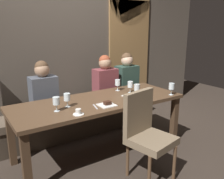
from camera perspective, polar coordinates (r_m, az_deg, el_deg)
The scene contains 19 objects.
ground at distance 3.39m, azimuth -2.91°, elevation -14.51°, with size 9.00×9.00×0.00m, color #382D26.
back_wall_tiled at distance 4.05m, azimuth -12.24°, elevation 12.29°, with size 6.00×0.12×3.00m, color brown.
arched_door at distance 4.67m, azimuth 4.07°, elevation 11.24°, with size 0.90×0.05×2.55m.
dining_table at distance 3.12m, azimuth -3.07°, elevation -4.04°, with size 2.20×0.84×0.74m.
banquette_bench at distance 3.85m, azimuth -8.32°, elevation -7.12°, with size 2.50×0.44×0.45m.
chair_near_side at distance 2.70m, azimuth 7.98°, elevation -9.42°, with size 0.52×0.52×0.98m.
diner_redhead at distance 3.48m, azimuth -15.82°, elevation 0.05°, with size 0.36×0.24×0.75m.
diner_bearded at distance 3.89m, azimuth -1.61°, elevation 2.22°, with size 0.36×0.24×0.76m.
diner_far_end at distance 4.15m, azimuth 3.49°, elevation 3.05°, with size 0.36×0.24×0.77m.
wine_glass_center_back at distance 3.25m, azimuth 5.88°, elevation 0.43°, with size 0.08×0.08×0.16m.
wine_glass_far_left at distance 2.73m, azimuth -12.97°, elevation -2.77°, with size 0.08×0.08×0.16m.
wine_glass_end_left at distance 2.85m, azimuth -10.52°, elevation -1.90°, with size 0.08×0.08×0.16m.
wine_glass_far_right at distance 3.39m, azimuth 13.83°, elevation 0.68°, with size 0.08×0.08×0.16m.
wine_glass_near_left at distance 3.40m, azimuth 4.33°, elevation 1.14°, with size 0.08×0.08×0.16m.
wine_glass_end_right at distance 3.51m, azimuth 1.35°, elevation 1.60°, with size 0.08×0.08×0.16m.
espresso_cup at distance 2.62m, azimuth -7.91°, elevation -5.33°, with size 0.12×0.12×0.06m.
dessert_plate at distance 2.89m, azimuth -1.19°, elevation -3.49°, with size 0.19×0.19×0.05m.
fork_on_table at distance 2.84m, azimuth -3.94°, elevation -4.05°, with size 0.02×0.17×0.01m, color silver.
folded_napkin at distance 3.27m, azimuth 3.44°, elevation -1.46°, with size 0.11×0.10×0.01m, color silver.
Camera 1 is at (-1.49, -2.55, 1.67)m, focal length 38.91 mm.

